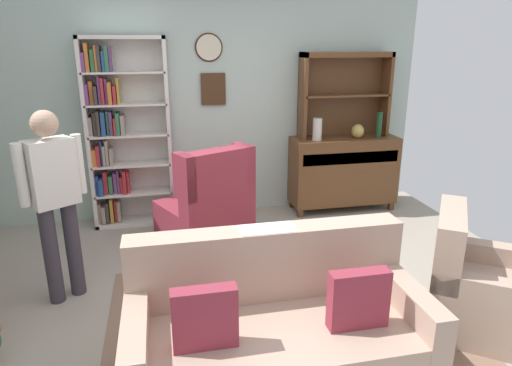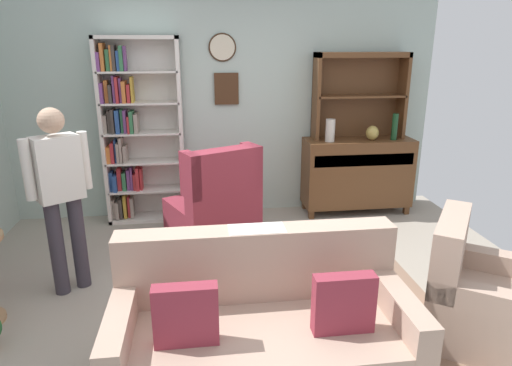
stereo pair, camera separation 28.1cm
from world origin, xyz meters
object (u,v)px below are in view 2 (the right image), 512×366
at_px(coffee_table, 248,271).
at_px(sideboard_hutch, 360,84).
at_px(person_reading, 60,189).
at_px(couch_floral, 262,334).
at_px(sideboard, 357,172).
at_px(vase_round, 372,133).
at_px(vase_tall, 330,130).
at_px(bookshelf, 135,132).
at_px(book_stack, 258,258).
at_px(armchair_floral, 482,301).
at_px(wingback_chair, 215,208).
at_px(bottle_wine, 395,127).

bearing_deg(coffee_table, sideboard_hutch, 53.37).
xyz_separation_m(person_reading, coffee_table, (1.45, -0.54, -0.55)).
bearing_deg(couch_floral, coffee_table, 90.70).
bearing_deg(sideboard, vase_round, -27.17).
height_order(vase_tall, couch_floral, vase_tall).
bearing_deg(person_reading, coffee_table, -20.35).
distance_m(sideboard_hutch, vase_round, 0.60).
bearing_deg(coffee_table, couch_floral, -89.30).
distance_m(vase_round, couch_floral, 3.24).
xyz_separation_m(bookshelf, sideboard, (2.62, -0.08, -0.55)).
distance_m(vase_round, book_stack, 2.58).
bearing_deg(armchair_floral, person_reading, 160.78).
height_order(sideboard, wingback_chair, wingback_chair).
bearing_deg(bottle_wine, sideboard_hutch, 153.04).
distance_m(couch_floral, book_stack, 0.76).
bearing_deg(sideboard_hutch, bottle_wine, -26.96).
bearing_deg(sideboard, book_stack, -126.92).
bearing_deg(coffee_table, book_stack, 16.88).
bearing_deg(sideboard_hutch, coffee_table, -126.63).
bearing_deg(coffee_table, sideboard, 51.92).
relative_size(bottle_wine, armchair_floral, 0.29).
xyz_separation_m(bookshelf, couch_floral, (1.05, -2.82, -0.75)).
height_order(vase_round, wingback_chair, vase_round).
height_order(bookshelf, book_stack, bookshelf).
relative_size(sideboard_hutch, book_stack, 6.86).
distance_m(vase_round, person_reading, 3.46).
bearing_deg(armchair_floral, bottle_wine, 81.65).
bearing_deg(wingback_chair, vase_tall, 23.70).
height_order(sideboard, book_stack, sideboard).
xyz_separation_m(couch_floral, person_reading, (-1.46, 1.26, 0.59)).
xyz_separation_m(sideboard_hutch, wingback_chair, (-1.77, -0.79, -1.18)).
bearing_deg(wingback_chair, coffee_table, -81.95).
xyz_separation_m(vase_round, person_reading, (-3.16, -1.41, -0.10)).
bearing_deg(vase_tall, person_reading, -152.15).
relative_size(bookshelf, vase_tall, 8.04).
bearing_deg(couch_floral, vase_round, 57.50).
relative_size(wingback_chair, coffee_table, 1.32).
distance_m(bookshelf, sideboard_hutch, 2.67).
relative_size(sideboard, armchair_floral, 1.21).
height_order(bottle_wine, coffee_table, bottle_wine).
xyz_separation_m(person_reading, book_stack, (1.54, -0.51, -0.46)).
distance_m(vase_round, coffee_table, 2.67).
height_order(vase_tall, book_stack, vase_tall).
bearing_deg(bookshelf, vase_tall, -4.16).
distance_m(sideboard_hutch, vase_tall, 0.67).
distance_m(sideboard, armchair_floral, 2.55).
xyz_separation_m(vase_round, bottle_wine, (0.26, -0.02, 0.07)).
relative_size(vase_tall, bottle_wine, 0.84).
bearing_deg(vase_round, bookshelf, 176.91).
xyz_separation_m(sideboard_hutch, vase_tall, (-0.39, -0.19, -0.51)).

